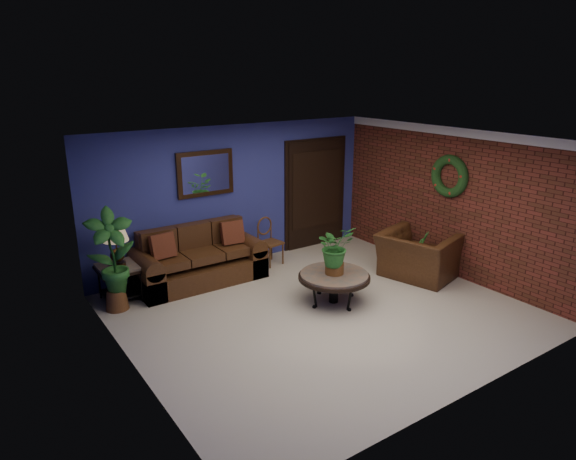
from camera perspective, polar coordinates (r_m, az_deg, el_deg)
floor at (r=7.64m, az=3.73°, el=-8.99°), size 5.50×5.50×0.00m
wall_back at (r=9.20m, az=-5.75°, el=3.84°), size 5.50×0.04×2.50m
wall_left at (r=5.97m, az=-17.39°, el=-4.48°), size 0.04×5.00×2.50m
wall_right_brick at (r=9.08m, az=17.72°, el=2.92°), size 0.04×5.00×2.50m
ceiling at (r=6.91m, az=4.14°, el=9.93°), size 5.50×5.00×0.02m
crown_molding at (r=8.86m, az=18.30°, el=10.30°), size 0.03×5.00×0.14m
wall_mirror at (r=8.80m, az=-9.16°, el=6.22°), size 1.02×0.06×0.77m
closet_door at (r=10.15m, az=3.07°, el=4.03°), size 1.44×0.06×2.18m
wreath at (r=8.97m, az=17.49°, el=5.72°), size 0.16×0.72×0.72m
sofa at (r=8.69m, az=-9.99°, el=-3.64°), size 2.12×0.91×0.95m
coffee_table at (r=7.78m, az=5.15°, el=-5.23°), size 1.09×1.09×0.47m
end_table at (r=8.22m, az=-18.24°, el=-4.62°), size 0.62×0.62×0.57m
table_lamp at (r=8.04m, az=-18.61°, el=-1.00°), size 0.38×0.38×0.64m
side_chair at (r=9.29m, az=-2.21°, el=-0.86°), size 0.42×0.42×0.86m
armchair at (r=8.96m, az=14.23°, el=-2.76°), size 1.32×1.43×0.78m
coffee_plant at (r=7.62m, az=5.24°, el=-1.98°), size 0.58×0.51×0.74m
floor_plant at (r=9.19m, az=14.44°, el=-2.35°), size 0.33×0.27×0.75m
tall_plant at (r=7.79m, az=-18.97°, el=-2.77°), size 0.72×0.53×1.53m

